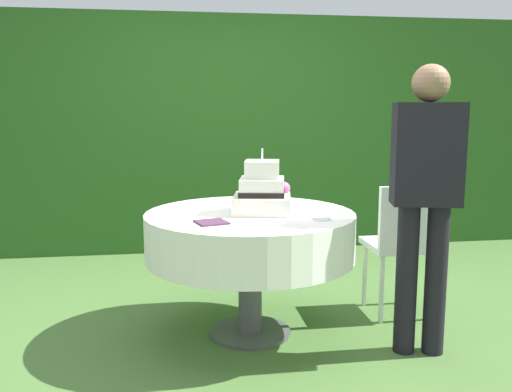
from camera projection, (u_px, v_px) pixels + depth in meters
The scene contains 10 objects.
ground_plane at pixel (250, 333), 3.37m from camera, with size 20.00×20.00×0.00m, color #476B33.
foliage_hedge at pixel (218, 134), 5.44m from camera, with size 6.85×0.55×2.23m, color #28561E.
cake_table at pixel (250, 236), 3.27m from camera, with size 1.25×1.25×0.76m.
wedding_cake at pixel (263, 192), 3.24m from camera, with size 0.39×0.39×0.38m.
serving_plate_near at pixel (268, 201), 3.64m from camera, with size 0.15×0.15×0.01m, color white.
serving_plate_far at pixel (321, 219), 3.04m from camera, with size 0.11×0.11×0.01m, color white.
serving_plate_left at pixel (241, 200), 3.68m from camera, with size 0.14×0.14×0.01m, color white.
napkin_stack at pixel (212, 222), 2.95m from camera, with size 0.16×0.16×0.01m, color #4C2D47.
garden_chair at pixel (402, 237), 3.56m from camera, with size 0.40×0.40×0.89m.
standing_person at pixel (425, 190), 2.97m from camera, with size 0.40×0.28×1.60m.
Camera 1 is at (-0.43, -3.17, 1.37)m, focal length 38.47 mm.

